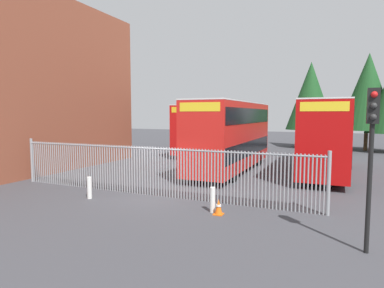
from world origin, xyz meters
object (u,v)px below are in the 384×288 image
(bollard_center_front, at_px, (213,200))
(bollard_near_left, at_px, (89,188))
(double_decker_bus_near_gate, at_px, (232,133))
(double_decker_bus_behind_fence_left, at_px, (326,134))
(traffic_light_kerbside, at_px, (372,140))
(double_decker_bus_behind_fence_right, at_px, (208,127))
(traffic_cone_by_gate, at_px, (219,207))

(bollard_center_front, bearing_deg, bollard_near_left, -177.27)
(double_decker_bus_near_gate, xyz_separation_m, bollard_center_front, (2.01, -8.95, -1.95))
(double_decker_bus_behind_fence_left, relative_size, traffic_light_kerbside, 2.51)
(double_decker_bus_behind_fence_left, relative_size, double_decker_bus_behind_fence_right, 1.00)
(bollard_near_left, bearing_deg, double_decker_bus_behind_fence_left, 49.74)
(double_decker_bus_behind_fence_left, distance_m, double_decker_bus_behind_fence_right, 12.48)
(bollard_near_left, height_order, bollard_center_front, same)
(double_decker_bus_behind_fence_left, relative_size, traffic_cone_by_gate, 18.32)
(bollard_near_left, relative_size, traffic_cone_by_gate, 1.61)
(double_decker_bus_behind_fence_right, bearing_deg, bollard_near_left, -85.86)
(double_decker_bus_near_gate, xyz_separation_m, traffic_cone_by_gate, (2.31, -9.14, -2.13))
(bollard_center_front, height_order, traffic_cone_by_gate, bollard_center_front)
(double_decker_bus_behind_fence_left, bearing_deg, bollard_center_front, -108.68)
(double_decker_bus_behind_fence_right, height_order, traffic_light_kerbside, double_decker_bus_behind_fence_right)
(double_decker_bus_behind_fence_left, distance_m, bollard_near_left, 14.26)
(double_decker_bus_behind_fence_left, height_order, double_decker_bus_behind_fence_right, same)
(double_decker_bus_near_gate, bearing_deg, traffic_light_kerbside, -56.95)
(bollard_center_front, distance_m, traffic_light_kerbside, 5.82)
(double_decker_bus_near_gate, relative_size, double_decker_bus_behind_fence_right, 1.00)
(traffic_cone_by_gate, xyz_separation_m, traffic_light_kerbside, (4.65, -1.56, 2.70))
(double_decker_bus_behind_fence_right, distance_m, traffic_light_kerbside, 22.50)
(bollard_center_front, relative_size, traffic_cone_by_gate, 1.61)
(double_decker_bus_near_gate, xyz_separation_m, traffic_light_kerbside, (6.96, -10.70, 0.56))
(double_decker_bus_behind_fence_right, distance_m, bollard_near_left, 17.82)
(double_decker_bus_near_gate, distance_m, traffic_cone_by_gate, 9.67)
(bollard_near_left, bearing_deg, double_decker_bus_behind_fence_right, 94.14)
(double_decker_bus_behind_fence_right, relative_size, bollard_near_left, 11.38)
(double_decker_bus_behind_fence_right, bearing_deg, double_decker_bus_behind_fence_left, -33.52)
(double_decker_bus_behind_fence_right, xyz_separation_m, bollard_center_front, (6.85, -17.41, -1.95))
(traffic_cone_by_gate, distance_m, traffic_light_kerbside, 5.60)
(traffic_light_kerbside, bearing_deg, double_decker_bus_behind_fence_left, 96.49)
(double_decker_bus_behind_fence_right, height_order, traffic_cone_by_gate, double_decker_bus_behind_fence_right)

